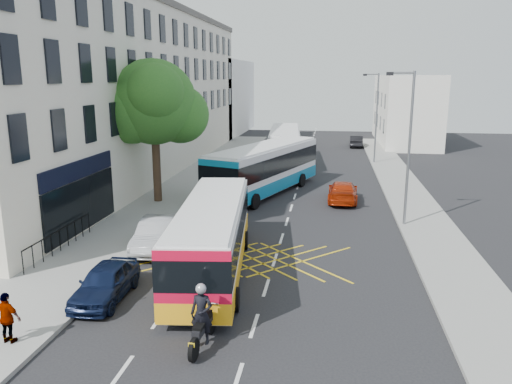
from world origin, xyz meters
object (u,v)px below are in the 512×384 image
at_px(street_tree, 153,103).
at_px(lamp_far, 376,113).
at_px(pedestrian_far, 7,318).
at_px(parked_car_blue, 105,282).
at_px(bus_mid, 265,168).
at_px(bus_far, 285,145).
at_px(distant_car_dark, 356,141).
at_px(motorbike, 202,317).
at_px(parked_car_silver, 157,234).
at_px(distant_car_grey, 296,141).
at_px(lamp_near, 408,141).
at_px(red_hatchback, 343,191).
at_px(bus_near, 212,236).

bearing_deg(street_tree, lamp_far, 49.19).
bearing_deg(pedestrian_far, parked_car_blue, -104.13).
relative_size(bus_mid, bus_far, 1.04).
height_order(lamp_far, distant_car_dark, lamp_far).
distance_m(motorbike, distant_car_dark, 45.20).
bearing_deg(parked_car_silver, street_tree, 104.58).
relative_size(street_tree, bus_far, 0.75).
height_order(bus_far, motorbike, bus_far).
bearing_deg(pedestrian_far, distant_car_grey, -89.38).
bearing_deg(distant_car_dark, lamp_near, 93.01).
xyz_separation_m(street_tree, red_hatchback, (11.65, 2.16, -5.63)).
distance_m(lamp_far, bus_near, 29.22).
xyz_separation_m(parked_car_silver, pedestrian_far, (-1.40, -9.00, 0.22)).
distance_m(lamp_far, pedestrian_far, 36.98).
bearing_deg(pedestrian_far, red_hatchback, -109.98).
height_order(street_tree, bus_far, street_tree).
xyz_separation_m(street_tree, pedestrian_far, (1.51, -17.32, -5.35)).
height_order(red_hatchback, distant_car_dark, distant_car_dark).
bearing_deg(distant_car_dark, parked_car_silver, 74.72).
xyz_separation_m(distant_car_grey, distant_car_dark, (6.75, 0.92, 0.02)).
distance_m(bus_mid, parked_car_silver, 12.45).
distance_m(parked_car_silver, pedestrian_far, 9.11).
xyz_separation_m(lamp_near, bus_near, (-8.58, -7.76, -3.07)).
height_order(parked_car_blue, distant_car_grey, same).
distance_m(bus_mid, red_hatchback, 5.56).
relative_size(parked_car_blue, pedestrian_far, 2.42).
bearing_deg(pedestrian_far, lamp_far, -103.50).
relative_size(bus_mid, distant_car_dark, 3.00).
relative_size(bus_mid, pedestrian_far, 7.69).
xyz_separation_m(bus_near, distant_car_grey, (0.78, 38.08, -0.90)).
bearing_deg(distant_car_dark, pedestrian_far, 76.17).
bearing_deg(distant_car_grey, bus_mid, -96.59).
relative_size(distant_car_grey, pedestrian_far, 2.96).
bearing_deg(red_hatchback, motorbike, 78.14).
bearing_deg(distant_car_dark, lamp_far, 96.41).
bearing_deg(distant_car_grey, pedestrian_far, -102.23).
relative_size(lamp_far, motorbike, 3.49).
relative_size(motorbike, distant_car_dark, 0.57).
bearing_deg(bus_near, distant_car_dark, 72.26).
height_order(motorbike, distant_car_dark, motorbike).
bearing_deg(parked_car_blue, red_hatchback, 59.42).
bearing_deg(bus_far, parked_car_silver, -103.41).
bearing_deg(red_hatchback, distant_car_grey, -77.72).
bearing_deg(parked_car_blue, motorbike, -33.86).
bearing_deg(motorbike, distant_car_dark, 85.79).
distance_m(red_hatchback, distant_car_grey, 25.64).
distance_m(motorbike, distant_car_grey, 43.82).
height_order(bus_far, pedestrian_far, bus_far).
relative_size(bus_mid, parked_car_blue, 3.18).
bearing_deg(distant_car_dark, red_hatchback, 86.69).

